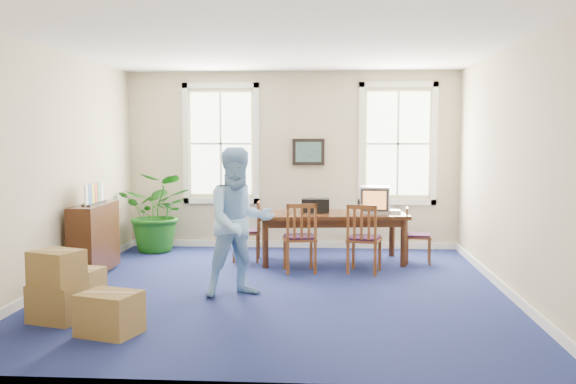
# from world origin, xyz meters

# --- Properties ---
(floor) EXTENTS (6.50, 6.50, 0.00)m
(floor) POSITION_xyz_m (0.00, 0.00, 0.00)
(floor) COLOR navy
(floor) RESTS_ON ground
(ceiling) EXTENTS (6.50, 6.50, 0.00)m
(ceiling) POSITION_xyz_m (0.00, 0.00, 3.20)
(ceiling) COLOR white
(ceiling) RESTS_ON ground
(wall_back) EXTENTS (6.50, 0.00, 6.50)m
(wall_back) POSITION_xyz_m (0.00, 3.25, 1.60)
(wall_back) COLOR #BDAD8E
(wall_back) RESTS_ON ground
(wall_front) EXTENTS (6.50, 0.00, 6.50)m
(wall_front) POSITION_xyz_m (0.00, -3.25, 1.60)
(wall_front) COLOR #BDAD8E
(wall_front) RESTS_ON ground
(wall_left) EXTENTS (0.00, 6.50, 6.50)m
(wall_left) POSITION_xyz_m (-3.00, 0.00, 1.60)
(wall_left) COLOR #BDAD8E
(wall_left) RESTS_ON ground
(wall_right) EXTENTS (0.00, 6.50, 6.50)m
(wall_right) POSITION_xyz_m (3.00, 0.00, 1.60)
(wall_right) COLOR #BDAD8E
(wall_right) RESTS_ON ground
(baseboard_back) EXTENTS (6.00, 0.04, 0.12)m
(baseboard_back) POSITION_xyz_m (0.00, 3.22, 0.06)
(baseboard_back) COLOR white
(baseboard_back) RESTS_ON ground
(baseboard_left) EXTENTS (0.04, 6.50, 0.12)m
(baseboard_left) POSITION_xyz_m (-2.97, 0.00, 0.06)
(baseboard_left) COLOR white
(baseboard_left) RESTS_ON ground
(baseboard_right) EXTENTS (0.04, 6.50, 0.12)m
(baseboard_right) POSITION_xyz_m (2.97, 0.00, 0.06)
(baseboard_right) COLOR white
(baseboard_right) RESTS_ON ground
(window_left) EXTENTS (1.40, 0.12, 2.20)m
(window_left) POSITION_xyz_m (-1.30, 3.23, 1.90)
(window_left) COLOR white
(window_left) RESTS_ON ground
(window_right) EXTENTS (1.40, 0.12, 2.20)m
(window_right) POSITION_xyz_m (1.90, 3.23, 1.90)
(window_right) COLOR white
(window_right) RESTS_ON ground
(wall_picture) EXTENTS (0.58, 0.06, 0.48)m
(wall_picture) POSITION_xyz_m (0.30, 3.20, 1.75)
(wall_picture) COLOR black
(wall_picture) RESTS_ON ground
(conference_table) EXTENTS (2.46, 1.32, 0.80)m
(conference_table) POSITION_xyz_m (0.72, 1.92, 0.40)
(conference_table) COLOR #3E1E0E
(conference_table) RESTS_ON ground
(crt_tv) EXTENTS (0.52, 0.56, 0.43)m
(crt_tv) POSITION_xyz_m (1.42, 1.98, 1.02)
(crt_tv) COLOR #B7B7BC
(crt_tv) RESTS_ON conference_table
(game_console) EXTENTS (0.17, 0.22, 0.05)m
(game_console) POSITION_xyz_m (1.74, 1.92, 0.83)
(game_console) COLOR white
(game_console) RESTS_ON conference_table
(equipment_bag) EXTENTS (0.45, 0.30, 0.22)m
(equipment_bag) POSITION_xyz_m (0.46, 1.98, 0.91)
(equipment_bag) COLOR black
(equipment_bag) RESTS_ON conference_table
(chair_near_left) EXTENTS (0.55, 0.55, 1.05)m
(chair_near_left) POSITION_xyz_m (0.24, 1.12, 0.53)
(chair_near_left) COLOR brown
(chair_near_left) RESTS_ON ground
(chair_near_right) EXTENTS (0.56, 0.56, 1.04)m
(chair_near_right) POSITION_xyz_m (1.20, 1.12, 0.52)
(chair_near_right) COLOR brown
(chair_near_right) RESTS_ON ground
(chair_end_left) EXTENTS (0.46, 0.46, 0.97)m
(chair_end_left) POSITION_xyz_m (-0.67, 1.92, 0.49)
(chair_end_left) COLOR brown
(chair_end_left) RESTS_ON ground
(chair_end_right) EXTENTS (0.45, 0.45, 0.89)m
(chair_end_right) POSITION_xyz_m (2.11, 1.92, 0.45)
(chair_end_right) COLOR brown
(chair_end_right) RESTS_ON ground
(man) EXTENTS (1.15, 1.05, 1.90)m
(man) POSITION_xyz_m (-0.46, -0.37, 0.95)
(man) COLOR #92C7F8
(man) RESTS_ON ground
(credenza) EXTENTS (0.39, 1.28, 1.00)m
(credenza) POSITION_xyz_m (-2.75, 0.69, 0.50)
(credenza) COLOR #3E1E0E
(credenza) RESTS_ON ground
(brochure_rack) EXTENTS (0.17, 0.75, 0.33)m
(brochure_rack) POSITION_xyz_m (-2.73, 0.69, 1.16)
(brochure_rack) COLOR #99999E
(brochure_rack) RESTS_ON credenza
(potted_plant) EXTENTS (1.33, 1.18, 1.40)m
(potted_plant) POSITION_xyz_m (-2.33, 2.66, 0.70)
(potted_plant) COLOR #155212
(potted_plant) RESTS_ON ground
(cardboard_boxes) EXTENTS (1.81, 1.81, 0.83)m
(cardboard_boxes) POSITION_xyz_m (-2.08, -1.54, 0.42)
(cardboard_boxes) COLOR olive
(cardboard_boxes) RESTS_ON ground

